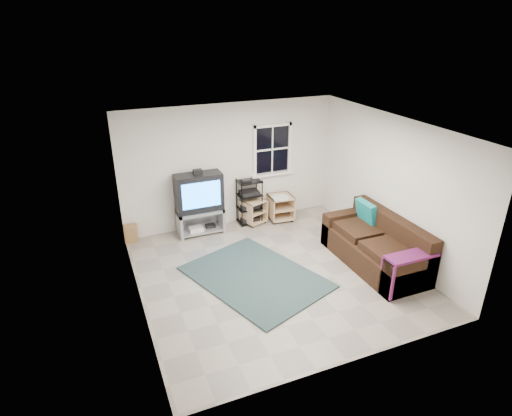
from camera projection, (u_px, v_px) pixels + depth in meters
name	position (u px, v px, depth m)	size (l,w,h in m)	color
room	(272.00, 153.00, 9.18)	(4.60, 4.62, 4.60)	gray
tv_unit	(199.00, 199.00, 8.68)	(0.95, 0.47, 1.39)	#97979F
av_rack	(249.00, 204.00, 9.25)	(0.50, 0.37, 1.01)	black
side_table_left	(252.00, 210.00, 9.33)	(0.57, 0.57, 0.53)	tan
side_table_right	(280.00, 206.00, 9.46)	(0.55, 0.55, 0.58)	tan
sofa	(377.00, 247.00, 7.72)	(0.95, 2.15, 0.98)	black
shag_rug	(255.00, 277.00, 7.42)	(1.70, 2.34, 0.03)	#332116
paper_bag	(131.00, 234.00, 8.55)	(0.25, 0.16, 0.36)	#976A43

